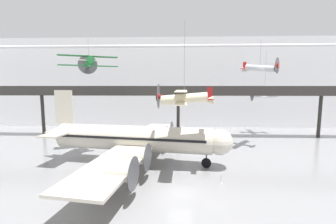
% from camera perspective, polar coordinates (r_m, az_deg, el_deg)
% --- Properties ---
extents(ground_plane, '(260.00, 260.00, 0.00)m').
position_cam_1_polar(ground_plane, '(24.61, 3.04, -20.09)').
color(ground_plane, gray).
extents(hangar_back_wall, '(140.00, 3.00, 23.53)m').
position_cam_1_polar(hangar_back_wall, '(61.08, 2.54, 7.39)').
color(hangar_back_wall, white).
rests_on(hangar_back_wall, ground).
extents(mezzanine_walkway, '(110.00, 3.20, 11.00)m').
position_cam_1_polar(mezzanine_walkway, '(47.73, 2.63, 4.60)').
color(mezzanine_walkway, '#2D2B28').
rests_on(mezzanine_walkway, ground).
extents(ceiling_truss_beam, '(120.00, 0.60, 0.60)m').
position_cam_1_polar(ceiling_truss_beam, '(47.81, 2.70, 16.42)').
color(ceiling_truss_beam, silver).
extents(airliner_silver_main, '(28.20, 32.34, 10.42)m').
position_cam_1_polar(airliner_silver_main, '(32.59, -9.02, -6.65)').
color(airliner_silver_main, beige).
rests_on(airliner_silver_main, ground).
extents(suspended_plane_silver_racer, '(6.20, 6.64, 5.77)m').
position_cam_1_polar(suspended_plane_silver_racer, '(42.63, 22.32, 10.23)').
color(suspended_plane_silver_racer, silver).
extents(suspended_plane_green_biplane, '(9.17, 8.04, 5.69)m').
position_cam_1_polar(suspended_plane_green_biplane, '(39.97, -19.45, 11.86)').
color(suspended_plane_green_biplane, '#1E6B33').
extents(suspended_plane_white_twin, '(6.02, 7.40, 11.05)m').
position_cam_1_polar(suspended_plane_white_twin, '(55.29, 23.27, 3.91)').
color(suspended_plane_white_twin, silver).
extents(suspended_plane_cream_biplane, '(6.95, 8.51, 10.38)m').
position_cam_1_polar(suspended_plane_cream_biplane, '(27.40, 4.07, 3.51)').
color(suspended_plane_cream_biplane, beige).
extents(stanchion_barrier, '(0.36, 0.36, 1.08)m').
position_cam_1_polar(stanchion_barrier, '(27.46, 13.31, -16.55)').
color(stanchion_barrier, '#B2B5BA').
rests_on(stanchion_barrier, ground).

